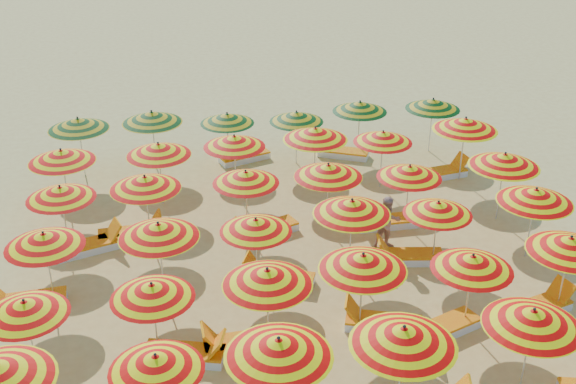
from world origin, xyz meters
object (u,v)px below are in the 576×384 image
object	(u,v)px
umbrella_26	(234,141)
umbrella_33	(296,117)
umbrella_19	(145,183)
lounger_15	(243,157)
lounger_7	(27,301)
umbrella_13	(159,231)
umbrella_17	(535,196)
umbrella_25	(158,149)
umbrella_34	(360,107)
lounger_12	(266,230)
beachgoer_b	(388,223)
umbrella_1	(156,363)
lounger_11	(132,233)
umbrella_8	(267,277)
umbrella_21	(328,171)
lounger_9	(408,256)
umbrella_12	(44,240)
lounger_13	(385,222)
lounger_6	(538,308)
umbrella_20	(246,177)
umbrella_18	(60,193)
umbrella_32	(227,118)
lounger_3	(241,343)
umbrella_30	(78,124)
umbrella_2	(279,348)
lounger_8	(278,278)
umbrella_35	(433,104)
umbrella_7	(152,291)
lounger_5	(443,328)
umbrella_27	(315,134)
umbrella_29	(465,124)
umbrella_14	(256,225)
umbrella_6	(25,308)
umbrella_16	(438,208)
umbrella_28	(383,137)
lounger_4	(381,323)
umbrella_9	(363,262)
umbrella_23	(505,160)
umbrella_10	(472,262)
lounger_10	(91,246)
umbrella_31	(152,117)
umbrella_15	(352,207)
lounger_16	(342,152)

from	to	relation	value
umbrella_26	umbrella_33	bearing A→B (deg)	41.09
umbrella_19	lounger_15	size ratio (longest dim) A/B	1.23
umbrella_19	lounger_7	world-z (taller)	umbrella_19
umbrella_13	umbrella_17	xyz separation A→B (m)	(9.41, 0.22, 0.03)
umbrella_25	umbrella_34	xyz separation A→B (m)	(6.68, 2.69, -0.05)
umbrella_19	umbrella_25	xyz separation A→B (m)	(0.35, 2.14, 0.00)
lounger_12	beachgoer_b	size ratio (longest dim) A/B	1.21
umbrella_1	lounger_11	size ratio (longest dim) A/B	1.16
umbrella_8	umbrella_21	size ratio (longest dim) A/B	1.04
umbrella_25	lounger_9	world-z (taller)	umbrella_25
umbrella_12	lounger_13	xyz separation A→B (m)	(8.78, 2.25, -1.55)
lounger_6	beachgoer_b	bearing A→B (deg)	110.75
umbrella_20	umbrella_18	bearing A→B (deg)	-178.68
umbrella_20	umbrella_32	xyz separation A→B (m)	(-0.12, 4.59, -0.05)
umbrella_17	lounger_3	xyz separation A→B (m)	(-7.78, -2.56, -1.65)
umbrella_17	umbrella_32	xyz separation A→B (m)	(-7.21, 7.04, -0.16)
umbrella_21	umbrella_30	xyz separation A→B (m)	(-7.05, 4.59, 0.03)
umbrella_34	lounger_6	world-z (taller)	umbrella_34
umbrella_2	umbrella_26	size ratio (longest dim) A/B	1.07
umbrella_18	umbrella_19	size ratio (longest dim) A/B	0.97
umbrella_21	umbrella_26	xyz separation A→B (m)	(-2.33, 2.51, -0.03)
umbrella_8	lounger_8	bearing A→B (deg)	76.73
lounger_6	umbrella_34	bearing A→B (deg)	83.95
umbrella_12	umbrella_35	distance (m)	13.78
umbrella_7	lounger_5	xyz separation A→B (m)	(6.27, -0.28, -1.49)
lounger_3	umbrella_30	bearing A→B (deg)	-70.37
umbrella_27	lounger_9	world-z (taller)	umbrella_27
lounger_13	umbrella_29	bearing A→B (deg)	-142.74
umbrella_14	umbrella_7	bearing A→B (deg)	-135.32
umbrella_6	umbrella_25	bearing A→B (deg)	69.90
umbrella_16	umbrella_19	xyz separation A→B (m)	(-7.23, 2.33, 0.14)
umbrella_28	umbrella_30	world-z (taller)	umbrella_30
umbrella_32	lounger_4	size ratio (longest dim) A/B	1.28
lounger_4	lounger_12	bearing A→B (deg)	-47.94
umbrella_17	umbrella_27	distance (m)	6.75
umbrella_9	umbrella_12	xyz separation A→B (m)	(-6.91, 2.24, -0.11)
umbrella_34	lounger_5	xyz separation A→B (m)	(-0.55, -9.99, -1.57)
umbrella_2	umbrella_21	bearing A→B (deg)	71.42
umbrella_1	umbrella_12	xyz separation A→B (m)	(-2.53, 4.59, 0.08)
umbrella_14	umbrella_32	xyz separation A→B (m)	(-0.08, 7.12, 0.01)
umbrella_19	umbrella_20	size ratio (longest dim) A/B	0.95
lounger_7	lounger_12	size ratio (longest dim) A/B	0.97
umbrella_8	umbrella_23	distance (m)	8.62
umbrella_9	umbrella_10	world-z (taller)	umbrella_9
umbrella_19	lounger_15	distance (m)	5.95
umbrella_8	lounger_10	size ratio (longest dim) A/B	1.19
umbrella_19	umbrella_32	distance (m)	5.29
umbrella_29	umbrella_31	world-z (taller)	umbrella_29
umbrella_28	lounger_10	xyz separation A→B (m)	(-8.66, -2.49, -1.53)
umbrella_15	lounger_16	distance (m)	7.30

